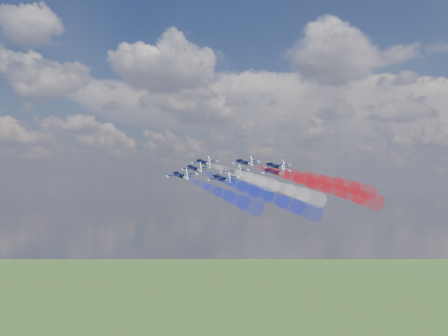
% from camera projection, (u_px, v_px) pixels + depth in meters
% --- Properties ---
extents(jet_lead, '(16.58, 16.32, 6.48)m').
position_uv_depth(jet_lead, '(203.00, 162.00, 196.36)').
color(jet_lead, black).
extents(trail_lead, '(35.06, 29.86, 12.02)m').
position_uv_depth(trail_lead, '(238.00, 174.00, 172.94)').
color(trail_lead, white).
extents(jet_inner_left, '(16.58, 16.32, 6.48)m').
position_uv_depth(jet_inner_left, '(194.00, 169.00, 182.94)').
color(jet_inner_left, black).
extents(trail_inner_left, '(35.06, 29.86, 12.02)m').
position_uv_depth(trail_inner_left, '(231.00, 182.00, 159.51)').
color(trail_inner_left, '#1A28DE').
extents(jet_inner_right, '(16.58, 16.32, 6.48)m').
position_uv_depth(jet_inner_right, '(244.00, 163.00, 190.22)').
color(jet_inner_right, black).
extents(trail_inner_right, '(35.06, 29.86, 12.02)m').
position_uv_depth(trail_inner_right, '(286.00, 175.00, 166.80)').
color(trail_inner_right, red).
extents(jet_outer_left, '(16.58, 16.32, 6.48)m').
position_uv_depth(jet_outer_left, '(181.00, 175.00, 169.22)').
color(jet_outer_left, black).
extents(trail_outer_left, '(35.06, 29.86, 12.02)m').
position_uv_depth(trail_outer_left, '(218.00, 191.00, 145.80)').
color(trail_outer_left, '#1A28DE').
extents(jet_center_third, '(16.58, 16.32, 6.48)m').
position_uv_depth(jet_center_third, '(233.00, 171.00, 177.64)').
color(jet_center_third, black).
extents(trail_center_third, '(35.06, 29.86, 12.02)m').
position_uv_depth(trail_center_third, '(276.00, 186.00, 154.22)').
color(trail_center_third, white).
extents(jet_outer_right, '(16.58, 16.32, 6.48)m').
position_uv_depth(jet_outer_right, '(275.00, 166.00, 184.70)').
color(jet_outer_right, black).
extents(trail_outer_right, '(35.06, 29.86, 12.02)m').
position_uv_depth(trail_outer_right, '(323.00, 179.00, 161.28)').
color(trail_outer_right, red).
extents(jet_rear_left, '(16.58, 16.32, 6.48)m').
position_uv_depth(jet_rear_left, '(222.00, 179.00, 163.50)').
color(jet_rear_left, black).
extents(trail_rear_left, '(35.06, 29.86, 12.02)m').
position_uv_depth(trail_rear_left, '(267.00, 196.00, 140.08)').
color(trail_rear_left, '#1A28DE').
extents(jet_rear_right, '(16.58, 16.32, 6.48)m').
position_uv_depth(jet_rear_right, '(274.00, 172.00, 172.40)').
color(jet_rear_right, black).
extents(trail_rear_right, '(35.06, 29.86, 12.02)m').
position_uv_depth(trail_rear_right, '(325.00, 187.00, 148.98)').
color(trail_rear_right, red).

